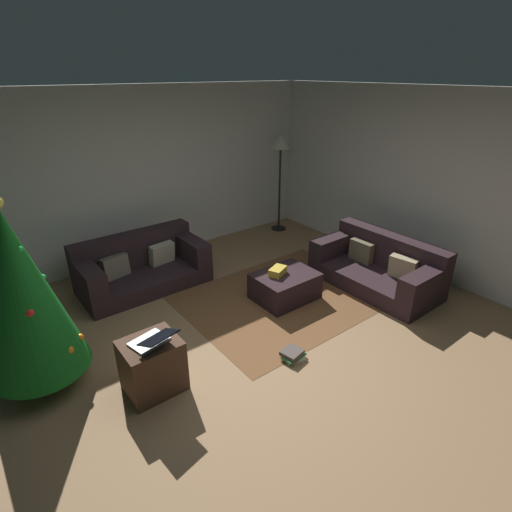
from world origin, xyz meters
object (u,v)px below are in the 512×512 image
Objects in this scene: couch_right at (379,267)px; corner_lamp at (281,149)px; side_table at (152,366)px; book_stack at (293,355)px; ottoman at (285,286)px; couch_left at (141,266)px; laptop at (153,340)px; gift_box at (278,271)px; tv_remote at (280,271)px; christmas_tree at (23,294)px.

couch_right is 0.98× the size of corner_lamp.
side_table is 1.44m from book_stack.
couch_left is at bearing 131.57° from ottoman.
couch_right is 3.86× the size of laptop.
gift_box reaches higher than ottoman.
book_stack is at bearing -20.36° from side_table.
book_stack is at bearing -127.35° from ottoman.
laptop is at bearing -163.09° from gift_box.
laptop is at bearing 69.96° from couch_left.
ottoman reaches higher than book_stack.
couch_right is 2.11m from book_stack.
corner_lamp reaches higher than side_table.
couch_left is 1.97m from tv_remote.
couch_left is at bearing 158.52° from tv_remote.
couch_left reaches higher than side_table.
corner_lamp is at bearing 33.96° from side_table.
tv_remote is (-0.01, 0.08, 0.19)m from ottoman.
corner_lamp reaches higher than tv_remote.
corner_lamp is (3.69, 2.49, 1.23)m from side_table.
corner_lamp is (1.69, 1.94, 1.09)m from gift_box.
ottoman is at bearing 130.92° from couch_left.
side_table is at bearing 89.34° from couch_right.
laptop is 1.71× the size of book_stack.
side_table is (-3.38, 0.02, -0.00)m from couch_right.
tv_remote is at bearing -2.59° from christmas_tree.
christmas_tree reaches higher than couch_right.
christmas_tree is 1.19m from laptop.
tv_remote is (1.34, -1.44, 0.09)m from couch_left.
couch_right reaches higher than tv_remote.
tv_remote is 2.95m from christmas_tree.
gift_box is at bearing 67.21° from couch_right.
ottoman is 0.25m from gift_box.
christmas_tree reaches higher than laptop.
gift_box is 2.09m from laptop.
corner_lamp is (2.36, 2.98, 1.45)m from book_stack.
christmas_tree is at bearing -156.92° from tv_remote.
book_stack is (-0.67, -1.04, -0.36)m from gift_box.
corner_lamp is at bearing -7.33° from couch_right.
couch_right reaches higher than side_table.
couch_left is 3.22× the size of side_table.
side_table is (-2.08, -0.58, -0.10)m from tv_remote.
couch_left is 3.34m from couch_right.
laptop reaches higher than gift_box.
christmas_tree reaches higher than tv_remote.
couch_right is (2.64, -2.04, -0.01)m from couch_left.
couch_right is at bearing -9.92° from christmas_tree.
couch_left is at bearing 69.78° from side_table.
ottoman is 3.02m from christmas_tree.
ottoman is 2.15m from side_table.
laptop reaches higher than book_stack.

